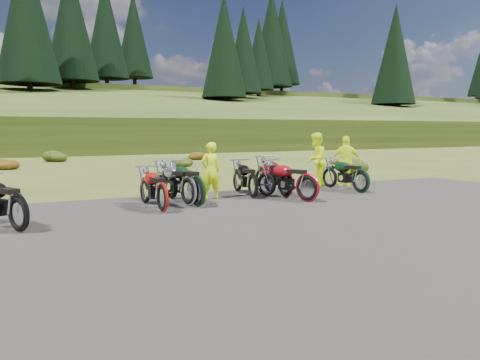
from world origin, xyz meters
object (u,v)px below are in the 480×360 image
motorcycle_3 (189,207)px  motorcycle_7 (361,194)px  person_middle (211,172)px  motorcycle_0 (20,234)px

motorcycle_3 → motorcycle_7: motorcycle_3 is taller
motorcycle_3 → motorcycle_7: bearing=-101.9°
motorcycle_3 → person_middle: person_middle is taller
motorcycle_7 → motorcycle_0: bearing=93.5°
motorcycle_3 → motorcycle_7: size_ratio=1.05×
motorcycle_3 → motorcycle_7: (5.80, -0.13, 0.00)m
motorcycle_0 → motorcycle_3: size_ratio=0.95×
motorcycle_3 → motorcycle_7: 5.80m
motorcycle_7 → person_middle: 4.98m
motorcycle_0 → motorcycle_7: (9.95, 1.43, 0.00)m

